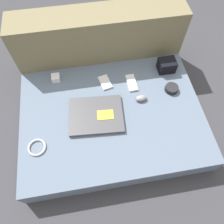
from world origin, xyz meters
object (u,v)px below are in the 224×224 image
object	(u,v)px
speaker_puck	(172,88)
phone_silver	(132,83)
laptop	(96,115)
charger_brick	(56,78)
camera_pouch	(167,65)
computer_mouse	(141,98)
phone_black	(105,82)

from	to	relation	value
speaker_puck	phone_silver	distance (m)	0.24
laptop	charger_brick	xyz separation A→B (m)	(-0.21, 0.29, 0.01)
laptop	phone_silver	bearing A→B (deg)	42.14
camera_pouch	computer_mouse	bearing A→B (deg)	-136.40
charger_brick	camera_pouch	bearing A→B (deg)	-2.50
charger_brick	phone_black	bearing A→B (deg)	-13.79
laptop	speaker_puck	world-z (taller)	speaker_puck
phone_silver	camera_pouch	distance (m)	0.25
computer_mouse	charger_brick	world-z (taller)	charger_brick
computer_mouse	phone_black	size ratio (longest dim) A/B	0.60
charger_brick	laptop	bearing A→B (deg)	-54.23
laptop	phone_black	bearing A→B (deg)	73.44
computer_mouse	laptop	bearing A→B (deg)	-170.37
speaker_puck	phone_silver	bearing A→B (deg)	158.88
phone_black	charger_brick	distance (m)	0.31
camera_pouch	speaker_puck	bearing A→B (deg)	-94.06
computer_mouse	phone_black	world-z (taller)	computer_mouse
computer_mouse	phone_silver	xyz separation A→B (m)	(-0.03, 0.13, -0.01)
phone_black	charger_brick	size ratio (longest dim) A/B	2.26
laptop	phone_black	world-z (taller)	laptop
computer_mouse	charger_brick	size ratio (longest dim) A/B	1.35
phone_silver	speaker_puck	bearing A→B (deg)	-22.55
laptop	camera_pouch	xyz separation A→B (m)	(0.48, 0.26, 0.03)
phone_silver	charger_brick	distance (m)	0.47
phone_silver	charger_brick	xyz separation A→B (m)	(-0.46, 0.10, 0.01)
phone_silver	camera_pouch	size ratio (longest dim) A/B	1.20
laptop	computer_mouse	size ratio (longest dim) A/B	4.68
camera_pouch	laptop	bearing A→B (deg)	-151.55
laptop	phone_silver	xyz separation A→B (m)	(0.25, 0.19, -0.00)
phone_black	phone_silver	bearing A→B (deg)	-23.34
speaker_puck	phone_black	world-z (taller)	speaker_puck
laptop	charger_brick	distance (m)	0.36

